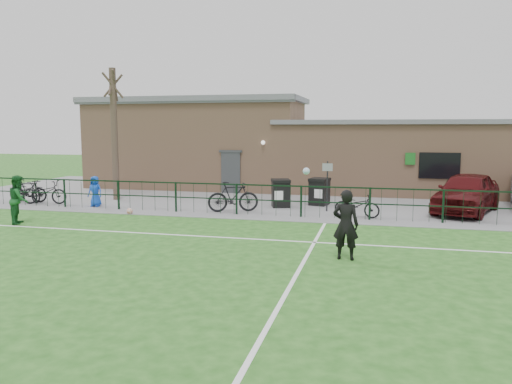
% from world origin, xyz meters
% --- Properties ---
extents(ground, '(90.00, 90.00, 0.00)m').
position_xyz_m(ground, '(0.00, 0.00, 0.00)').
color(ground, '#215519').
rests_on(ground, ground).
extents(paving_strip, '(34.00, 13.00, 0.02)m').
position_xyz_m(paving_strip, '(0.00, 13.50, 0.01)').
color(paving_strip, slate).
rests_on(paving_strip, ground).
extents(pitch_line_touch, '(28.00, 0.10, 0.01)m').
position_xyz_m(pitch_line_touch, '(0.00, 7.80, 0.00)').
color(pitch_line_touch, white).
rests_on(pitch_line_touch, ground).
extents(pitch_line_mid, '(28.00, 0.10, 0.01)m').
position_xyz_m(pitch_line_mid, '(0.00, 4.00, 0.00)').
color(pitch_line_mid, white).
rests_on(pitch_line_mid, ground).
extents(pitch_line_perp, '(0.10, 16.00, 0.01)m').
position_xyz_m(pitch_line_perp, '(2.00, 0.00, 0.00)').
color(pitch_line_perp, white).
rests_on(pitch_line_perp, ground).
extents(perimeter_fence, '(28.00, 0.10, 1.20)m').
position_xyz_m(perimeter_fence, '(0.00, 8.00, 0.60)').
color(perimeter_fence, black).
rests_on(perimeter_fence, ground).
extents(bare_tree, '(0.30, 0.30, 6.00)m').
position_xyz_m(bare_tree, '(-8.00, 10.50, 3.00)').
color(bare_tree, '#413127').
rests_on(bare_tree, ground).
extents(wheelie_bin_left, '(0.92, 0.99, 1.08)m').
position_xyz_m(wheelie_bin_left, '(-0.19, 10.16, 0.56)').
color(wheelie_bin_left, black).
rests_on(wheelie_bin_left, paving_strip).
extents(wheelie_bin_right, '(0.88, 0.95, 1.08)m').
position_xyz_m(wheelie_bin_right, '(1.34, 11.06, 0.56)').
color(wheelie_bin_right, black).
rests_on(wheelie_bin_right, paving_strip).
extents(sign_post, '(0.07, 0.07, 2.00)m').
position_xyz_m(sign_post, '(1.81, 9.51, 1.02)').
color(sign_post, black).
rests_on(sign_post, paving_strip).
extents(car_maroon, '(3.47, 5.02, 1.59)m').
position_xyz_m(car_maroon, '(7.15, 10.52, 0.81)').
color(car_maroon, '#4C0D0F').
rests_on(car_maroon, paving_strip).
extents(bicycle_a, '(1.93, 1.21, 0.96)m').
position_xyz_m(bicycle_a, '(-11.48, 8.88, 0.50)').
color(bicycle_a, black).
rests_on(bicycle_a, paving_strip).
extents(bicycle_b, '(1.77, 0.75, 1.03)m').
position_xyz_m(bicycle_b, '(-11.39, 8.78, 0.54)').
color(bicycle_b, black).
rests_on(bicycle_b, paving_strip).
extents(bicycle_c, '(2.05, 1.06, 1.03)m').
position_xyz_m(bicycle_c, '(-10.37, 8.54, 0.53)').
color(bicycle_c, black).
rests_on(bicycle_c, paving_strip).
extents(bicycle_d, '(2.07, 1.27, 1.20)m').
position_xyz_m(bicycle_d, '(-1.78, 8.50, 0.62)').
color(bicycle_d, black).
rests_on(bicycle_d, paving_strip).
extents(bicycle_e, '(1.79, 0.95, 0.90)m').
position_xyz_m(bicycle_e, '(3.03, 8.42, 0.47)').
color(bicycle_e, black).
rests_on(bicycle_e, paving_strip).
extents(spectator_child, '(0.63, 0.41, 1.29)m').
position_xyz_m(spectator_child, '(-7.83, 8.43, 0.66)').
color(spectator_child, blue).
rests_on(spectator_child, paving_strip).
extents(goalkeeper_kick, '(1.86, 3.19, 2.09)m').
position_xyz_m(goalkeeper_kick, '(2.96, 2.37, 0.92)').
color(goalkeeper_kick, black).
rests_on(goalkeeper_kick, ground).
extents(outfield_player, '(0.94, 1.02, 1.69)m').
position_xyz_m(outfield_player, '(-8.38, 4.50, 0.85)').
color(outfield_player, '#185523').
rests_on(outfield_player, ground).
extents(ball_ground, '(0.24, 0.24, 0.24)m').
position_xyz_m(ball_ground, '(-5.54, 7.10, 0.12)').
color(ball_ground, silver).
rests_on(ball_ground, ground).
extents(clubhouse, '(24.25, 5.40, 4.96)m').
position_xyz_m(clubhouse, '(-0.88, 16.50, 2.22)').
color(clubhouse, tan).
rests_on(clubhouse, ground).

